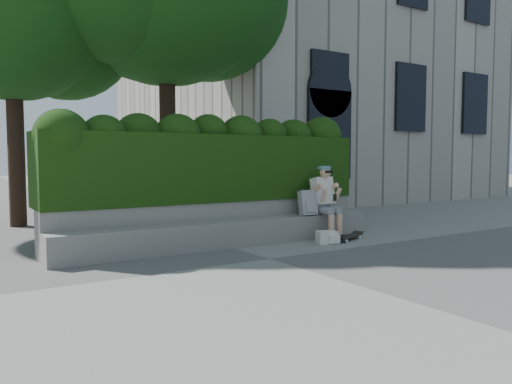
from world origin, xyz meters
TOP-DOWN VIEW (x-y plane):
  - ground at (0.00, 0.00)m, footprint 80.00×80.00m
  - bench_ledge at (0.00, 1.25)m, footprint 6.00×0.45m
  - planter_wall at (0.00, 1.73)m, footprint 6.00×0.50m
  - hedge at (0.00, 1.95)m, footprint 6.00×1.00m
  - building at (9.00, 11.00)m, footprint 12.00×12.00m
  - person at (2.01, 1.07)m, footprint 0.40×0.76m
  - skateboard at (2.23, 0.62)m, footprint 0.81×0.46m
  - backpack_plaid at (1.66, 1.15)m, footprint 0.34×0.22m
  - backpack_ground at (1.64, 0.57)m, footprint 0.41×0.34m

SIDE VIEW (x-z plane):
  - ground at x=0.00m, z-range 0.00..0.00m
  - skateboard at x=2.23m, z-range 0.03..0.11m
  - backpack_ground at x=1.64m, z-range 0.00..0.22m
  - bench_ledge at x=0.00m, z-range 0.00..0.45m
  - planter_wall at x=0.00m, z-range 0.00..0.75m
  - backpack_plaid at x=1.66m, z-range 0.45..0.92m
  - person at x=2.01m, z-range 0.06..1.44m
  - hedge at x=0.00m, z-range 0.75..1.95m
  - building at x=9.00m, z-range 0.00..15.00m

